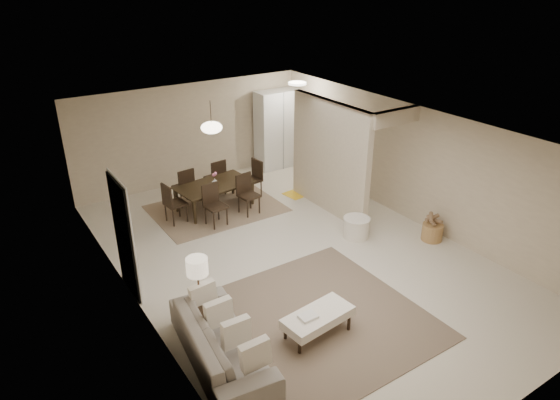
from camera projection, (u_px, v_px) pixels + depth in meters
floor at (294, 255)px, 9.57m from camera, size 9.00×9.00×0.00m
ceiling at (295, 130)px, 8.51m from camera, size 9.00×9.00×0.00m
back_wall at (191, 133)px, 12.44m from camera, size 6.00×0.00×6.00m
left_wall at (132, 241)px, 7.54m from camera, size 0.00×9.00×9.00m
right_wall at (411, 164)px, 10.53m from camera, size 0.00×9.00×9.00m
partition at (329, 157)px, 10.88m from camera, size 0.15×2.50×2.50m
doorway at (124, 238)px, 8.11m from camera, size 0.04×0.90×2.04m
pantry_cabinet at (278, 129)px, 13.43m from camera, size 1.20×0.55×2.10m
flush_light at (297, 83)px, 12.09m from camera, size 0.44×0.44×0.05m
living_rug at (316, 319)px, 7.83m from camera, size 3.20×3.20×0.01m
sofa at (222, 342)px, 6.87m from camera, size 2.30×1.12×0.65m
ottoman_bench at (318, 318)px, 7.37m from camera, size 1.14×0.62×0.39m
side_table at (201, 316)px, 7.51m from camera, size 0.57×0.57×0.50m
table_lamp at (197, 270)px, 7.17m from camera, size 0.32×0.32×0.76m
round_pouf at (356, 228)px, 10.14m from camera, size 0.54×0.54×0.42m
wicker_basket at (432, 232)px, 10.04m from camera, size 0.47×0.47×0.35m
dining_rug at (216, 208)px, 11.41m from camera, size 2.80×2.10×0.01m
dining_table at (216, 197)px, 11.29m from camera, size 1.80×1.14×0.60m
dining_chairs at (215, 190)px, 11.22m from camera, size 2.46×1.89×0.91m
vase at (215, 182)px, 11.13m from camera, size 0.15×0.15×0.15m
yellow_mat at (301, 192)px, 12.22m from camera, size 0.88×0.60×0.01m
pendant_light at (212, 128)px, 10.60m from camera, size 0.46×0.46×0.71m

